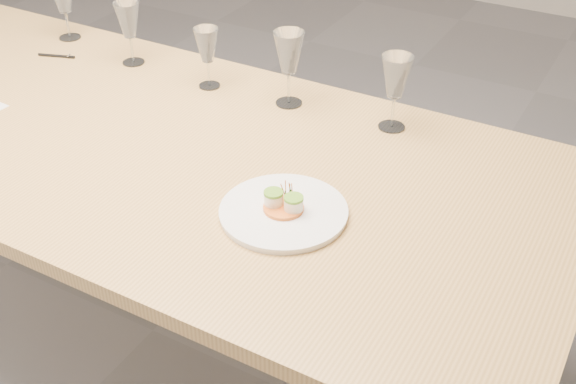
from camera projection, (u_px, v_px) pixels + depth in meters
The scene contains 8 objects.
ground at pixel (153, 330), 2.34m from camera, with size 7.00×7.00×0.00m, color slate.
dining_table at pixel (126, 151), 1.95m from camera, with size 2.40×1.00×0.75m.
dinner_plate at pixel (284, 211), 1.59m from camera, with size 0.29×0.29×0.07m.
ballpoint_pen at pixel (57, 56), 2.29m from camera, with size 0.12×0.05×0.01m.
wine_glass_1 at pixel (128, 21), 2.18m from camera, with size 0.08×0.08×0.19m.
wine_glass_2 at pixel (207, 46), 2.05m from camera, with size 0.07×0.07×0.18m.
wine_glass_3 at pixel (289, 54), 1.95m from camera, with size 0.09×0.09×0.21m.
wine_glass_4 at pixel (396, 78), 1.84m from camera, with size 0.08×0.08×0.20m.
Camera 1 is at (1.20, -1.24, 1.70)m, focal length 45.00 mm.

